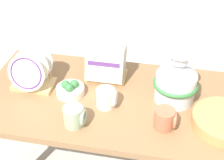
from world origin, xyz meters
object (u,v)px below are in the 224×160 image
object	(u,v)px
mug_cream_glaze	(107,98)
fruit_bowl	(70,89)
dish_rack_round_plates	(31,75)
ceramic_vase	(176,80)
mug_sage_glaze	(75,116)
dish_rack_square_plates	(106,65)
mug_terracotta_glaze	(165,119)
wicker_charger_stack	(224,121)

from	to	relation	value
mug_cream_glaze	fruit_bowl	size ratio (longest dim) A/B	0.69
fruit_bowl	dish_rack_round_plates	bearing A→B (deg)	174.67
ceramic_vase	mug_sage_glaze	bearing A→B (deg)	-147.90
mug_sage_glaze	mug_cream_glaze	xyz separation A→B (m)	(0.12, 0.16, 0.00)
ceramic_vase	fruit_bowl	bearing A→B (deg)	-173.06
dish_rack_square_plates	mug_cream_glaze	bearing A→B (deg)	-77.73
ceramic_vase	dish_rack_square_plates	size ratio (longest dim) A/B	1.26
dish_rack_round_plates	mug_terracotta_glaze	world-z (taller)	dish_rack_round_plates
ceramic_vase	mug_sage_glaze	distance (m)	0.53
mug_sage_glaze	fruit_bowl	world-z (taller)	mug_sage_glaze
wicker_charger_stack	mug_terracotta_glaze	size ratio (longest dim) A/B	2.92
wicker_charger_stack	mug_cream_glaze	world-z (taller)	mug_cream_glaze
ceramic_vase	dish_rack_round_plates	bearing A→B (deg)	-176.58
wicker_charger_stack	mug_terracotta_glaze	distance (m)	0.27
dish_rack_square_plates	fruit_bowl	distance (m)	0.25
dish_rack_round_plates	mug_sage_glaze	bearing A→B (deg)	-37.44
dish_rack_square_plates	mug_cream_glaze	distance (m)	0.25
mug_cream_glaze	wicker_charger_stack	bearing A→B (deg)	-3.53
mug_sage_glaze	mug_terracotta_glaze	distance (m)	0.41
ceramic_vase	mug_sage_glaze	xyz separation A→B (m)	(-0.44, -0.28, -0.07)
dish_rack_square_plates	mug_cream_glaze	world-z (taller)	dish_rack_square_plates
fruit_bowl	mug_cream_glaze	bearing A→B (deg)	-15.02
mug_sage_glaze	mug_terracotta_glaze	bearing A→B (deg)	8.84
dish_rack_round_plates	fruit_bowl	xyz separation A→B (m)	(0.21, -0.02, -0.05)
dish_rack_round_plates	dish_rack_square_plates	size ratio (longest dim) A/B	0.98
dish_rack_round_plates	fruit_bowl	distance (m)	0.22
mug_terracotta_glaze	mug_cream_glaze	xyz separation A→B (m)	(-0.29, 0.09, 0.00)
ceramic_vase	mug_terracotta_glaze	size ratio (longest dim) A/B	2.78
ceramic_vase	mug_sage_glaze	size ratio (longest dim) A/B	2.78
ceramic_vase	fruit_bowl	xyz separation A→B (m)	(-0.53, -0.06, -0.09)
dish_rack_square_plates	mug_sage_glaze	size ratio (longest dim) A/B	2.20
mug_cream_glaze	dish_rack_round_plates	bearing A→B (deg)	169.86
dish_rack_square_plates	mug_sage_glaze	bearing A→B (deg)	-99.17
dish_rack_square_plates	wicker_charger_stack	bearing A→B (deg)	-24.14
wicker_charger_stack	dish_rack_round_plates	bearing A→B (deg)	173.61
dish_rack_square_plates	mug_sage_glaze	xyz separation A→B (m)	(-0.06, -0.40, -0.03)
fruit_bowl	dish_rack_square_plates	bearing A→B (deg)	50.29
dish_rack_square_plates	mug_terracotta_glaze	xyz separation A→B (m)	(0.34, -0.33, -0.03)
mug_cream_glaze	fruit_bowl	distance (m)	0.21
dish_rack_round_plates	wicker_charger_stack	bearing A→B (deg)	-6.39
dish_rack_square_plates	mug_cream_glaze	size ratio (longest dim) A/B	2.20
mug_terracotta_glaze	mug_cream_glaze	world-z (taller)	same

